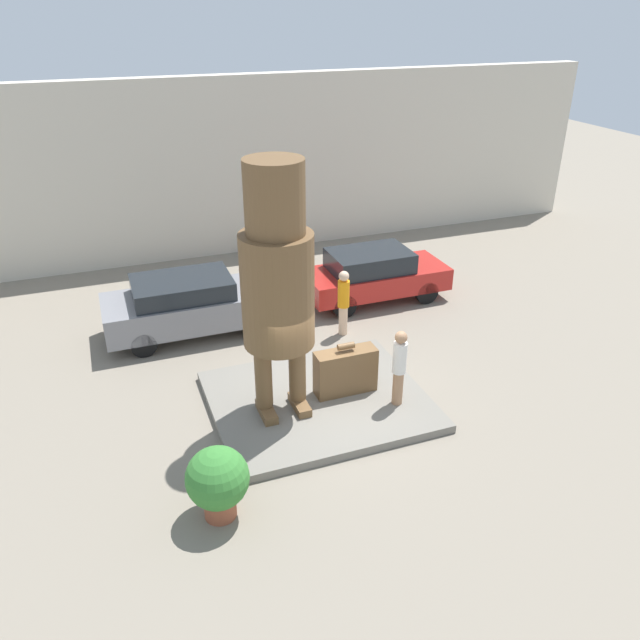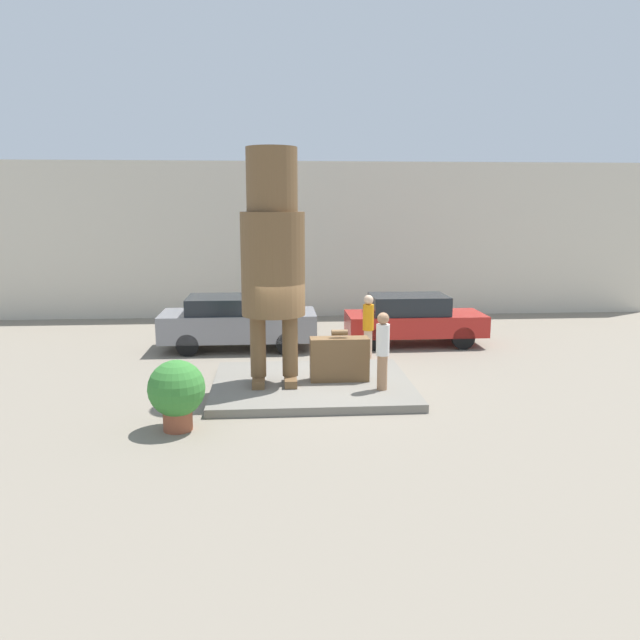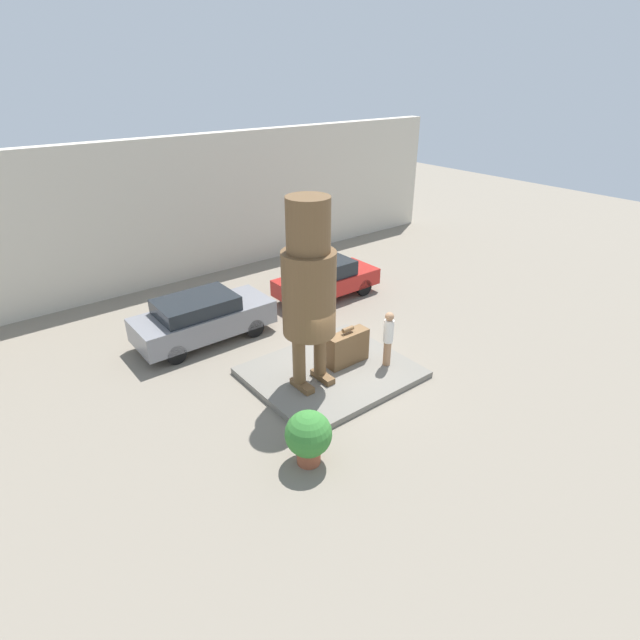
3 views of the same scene
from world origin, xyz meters
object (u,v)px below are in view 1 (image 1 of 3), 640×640
(planter_pot, at_px, (218,480))
(tourist, at_px, (399,365))
(worker_hivis, at_px, (343,300))
(parked_car_grey, at_px, (191,304))
(statue_figure, at_px, (277,274))
(parked_car_red, at_px, (374,274))
(giant_suitcase, at_px, (345,371))

(planter_pot, bearing_deg, tourist, 22.08)
(planter_pot, distance_m, worker_hivis, 6.93)
(parked_car_grey, height_order, planter_pot, parked_car_grey)
(statue_figure, distance_m, parked_car_grey, 5.13)
(parked_car_red, bearing_deg, statue_figure, -132.82)
(statue_figure, bearing_deg, planter_pot, -127.72)
(giant_suitcase, relative_size, tourist, 0.78)
(worker_hivis, bearing_deg, parked_car_grey, 158.30)
(giant_suitcase, relative_size, worker_hivis, 0.76)
(tourist, relative_size, parked_car_red, 0.42)
(giant_suitcase, bearing_deg, tourist, -43.16)
(giant_suitcase, xyz_separation_m, tourist, (0.86, -0.81, 0.44))
(parked_car_red, distance_m, worker_hivis, 2.32)
(planter_pot, relative_size, worker_hivis, 0.76)
(giant_suitcase, bearing_deg, worker_hivis, 68.51)
(parked_car_grey, bearing_deg, statue_figure, -76.13)
(tourist, xyz_separation_m, planter_pot, (-4.21, -1.71, -0.37))
(tourist, height_order, worker_hivis, tourist)
(worker_hivis, bearing_deg, giant_suitcase, -111.49)
(giant_suitcase, height_order, tourist, tourist)
(parked_car_grey, height_order, parked_car_red, parked_car_grey)
(worker_hivis, bearing_deg, planter_pot, -129.97)
(parked_car_red, bearing_deg, tourist, -109.58)
(statue_figure, relative_size, giant_suitcase, 3.87)
(worker_hivis, bearing_deg, parked_car_red, 45.28)
(tourist, height_order, parked_car_red, tourist)
(tourist, bearing_deg, parked_car_grey, 124.30)
(planter_pot, bearing_deg, worker_hivis, 50.03)
(planter_pot, height_order, worker_hivis, worker_hivis)
(giant_suitcase, height_order, parked_car_red, parked_car_red)
(statue_figure, height_order, planter_pot, statue_figure)
(parked_car_grey, relative_size, worker_hivis, 2.53)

